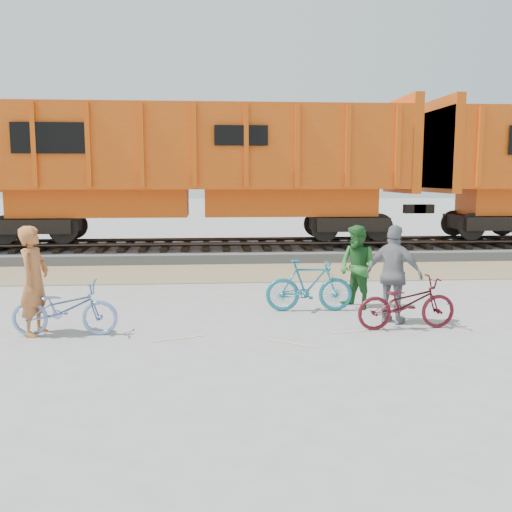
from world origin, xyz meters
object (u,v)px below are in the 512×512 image
object	(u,v)px
person_solo	(34,281)
person_man	(357,267)
person_woman	(394,275)
bicycle_teal	(309,286)
bicycle_maroon	(406,303)
bicycle_blue	(65,309)
hopper_car_center	(196,165)

from	to	relation	value
person_solo	person_man	xyz separation A→B (m)	(5.82, 1.51, -0.08)
person_man	person_woman	xyz separation A→B (m)	(0.35, -1.24, 0.06)
bicycle_teal	person_solo	world-z (taller)	person_solo
bicycle_maroon	person_woman	distance (m)	0.60
bicycle_maroon	person_solo	world-z (taller)	person_solo
person_woman	bicycle_blue	bearing A→B (deg)	45.12
bicycle_blue	bicycle_maroon	xyz separation A→B (m)	(5.77, -0.03, 0.00)
hopper_car_center	person_solo	world-z (taller)	hopper_car_center
bicycle_maroon	bicycle_teal	bearing A→B (deg)	41.32
hopper_car_center	bicycle_maroon	distance (m)	10.54
bicycle_blue	person_man	distance (m)	5.57
hopper_car_center	person_solo	bearing A→B (deg)	-104.58
bicycle_teal	bicycle_maroon	bearing A→B (deg)	-132.31
hopper_car_center	person_solo	distance (m)	9.89
bicycle_teal	person_woman	world-z (taller)	person_woman
bicycle_teal	person_woman	distance (m)	1.74
bicycle_teal	person_man	xyz separation A→B (m)	(1.00, 0.20, 0.32)
hopper_car_center	person_man	distance (m)	8.82
hopper_car_center	person_woman	distance (m)	10.05
person_man	person_woman	distance (m)	1.29
person_solo	hopper_car_center	bearing A→B (deg)	-4.81
hopper_car_center	bicycle_teal	size ratio (longest dim) A/B	8.26
hopper_car_center	bicycle_maroon	size ratio (longest dim) A/B	8.06
bicycle_teal	person_woman	xyz separation A→B (m)	(1.35, -1.04, 0.38)
bicycle_maroon	hopper_car_center	bearing A→B (deg)	18.11
bicycle_teal	bicycle_blue	bearing A→B (deg)	110.44
person_solo	bicycle_teal	bearing A→B (deg)	-65.08
bicycle_maroon	person_solo	distance (m)	6.29
bicycle_teal	person_solo	distance (m)	5.01
bicycle_maroon	person_solo	xyz separation A→B (m)	(-6.27, 0.13, 0.45)
person_woman	bicycle_maroon	bearing A→B (deg)	145.45
person_solo	bicycle_maroon	bearing A→B (deg)	-81.44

